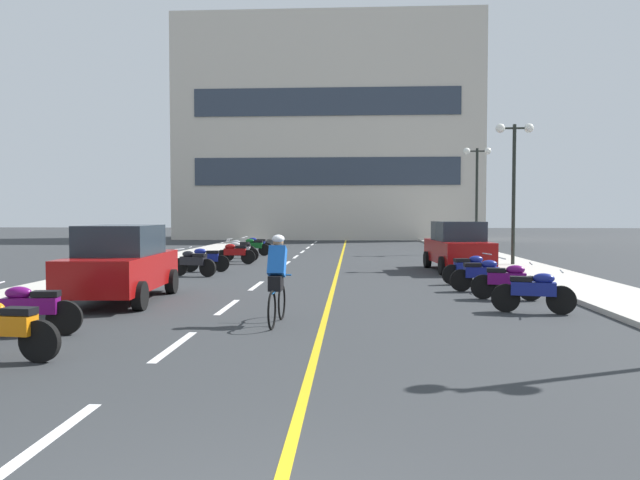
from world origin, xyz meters
TOP-DOWN VIEW (x-y plane):
  - ground_plane at (0.00, 21.00)m, footprint 140.00×140.00m
  - curb_left at (-7.20, 24.00)m, footprint 2.40×72.00m
  - curb_right at (7.20, 24.00)m, footprint 2.40×72.00m
  - lane_dash_0 at (-2.00, 2.00)m, footprint 0.14×2.20m
  - lane_dash_1 at (-2.00, 6.00)m, footprint 0.14×2.20m
  - lane_dash_2 at (-2.00, 10.00)m, footprint 0.14×2.20m
  - lane_dash_3 at (-2.00, 14.00)m, footprint 0.14×2.20m
  - lane_dash_4 at (-2.00, 18.00)m, footprint 0.14×2.20m
  - lane_dash_5 at (-2.00, 22.00)m, footprint 0.14×2.20m
  - lane_dash_6 at (-2.00, 26.00)m, footprint 0.14×2.20m
  - lane_dash_7 at (-2.00, 30.00)m, footprint 0.14×2.20m
  - lane_dash_8 at (-2.00, 34.00)m, footprint 0.14×2.20m
  - lane_dash_9 at (-2.00, 38.00)m, footprint 0.14×2.20m
  - lane_dash_10 at (-2.00, 42.00)m, footprint 0.14×2.20m
  - lane_dash_11 at (-2.00, 46.00)m, footprint 0.14×2.20m
  - centre_line_yellow at (0.25, 24.00)m, footprint 0.12×66.00m
  - office_building at (-1.35, 48.99)m, footprint 25.46×8.10m
  - street_lamp_mid at (7.10, 20.65)m, footprint 1.46×0.36m
  - street_lamp_far at (7.36, 28.93)m, footprint 1.46×0.36m
  - parked_car_near at (-4.72, 10.75)m, footprint 2.11×4.29m
  - parked_car_mid at (4.66, 18.96)m, footprint 2.15×4.30m
  - motorcycle_1 at (-4.13, 4.92)m, footprint 1.70×0.60m
  - motorcycle_2 at (-4.70, 6.66)m, footprint 1.70×0.60m
  - motorcycle_3 at (4.60, 9.51)m, footprint 1.67×0.68m
  - motorcycle_4 at (4.55, 11.49)m, footprint 1.69×0.63m
  - motorcycle_5 at (4.29, 13.07)m, footprint 1.70×0.60m
  - motorcycle_6 at (4.29, 14.75)m, footprint 1.68×0.65m
  - motorcycle_7 at (-4.56, 16.57)m, footprint 1.65×0.75m
  - motorcycle_8 at (-4.52, 18.11)m, footprint 1.70×0.60m
  - motorcycle_9 at (-4.13, 21.50)m, footprint 1.70×0.60m
  - motorcycle_10 at (-4.22, 23.01)m, footprint 1.70×0.60m
  - motorcycle_11 at (-4.59, 25.00)m, footprint 1.66×0.73m
  - motorcycle_12 at (-4.22, 26.75)m, footprint 1.70×0.60m
  - motorcycle_13 at (-4.32, 28.25)m, footprint 1.70×0.60m
  - cyclist_rider at (-0.63, 8.02)m, footprint 0.42×1.77m

SIDE VIEW (x-z plane):
  - ground_plane at x=0.00m, z-range 0.00..0.00m
  - lane_dash_0 at x=-2.00m, z-range 0.00..0.01m
  - lane_dash_1 at x=-2.00m, z-range 0.00..0.01m
  - lane_dash_2 at x=-2.00m, z-range 0.00..0.01m
  - lane_dash_3 at x=-2.00m, z-range 0.00..0.01m
  - lane_dash_4 at x=-2.00m, z-range 0.00..0.01m
  - lane_dash_5 at x=-2.00m, z-range 0.00..0.01m
  - lane_dash_6 at x=-2.00m, z-range 0.00..0.01m
  - lane_dash_7 at x=-2.00m, z-range 0.00..0.01m
  - lane_dash_8 at x=-2.00m, z-range 0.00..0.01m
  - lane_dash_9 at x=-2.00m, z-range 0.00..0.01m
  - lane_dash_10 at x=-2.00m, z-range 0.00..0.01m
  - lane_dash_11 at x=-2.00m, z-range 0.00..0.01m
  - centre_line_yellow at x=0.25m, z-range 0.00..0.01m
  - curb_left at x=-7.20m, z-range 0.00..0.12m
  - curb_right at x=7.20m, z-range 0.00..0.12m
  - motorcycle_1 at x=-4.13m, z-range 0.01..0.93m
  - motorcycle_2 at x=-4.70m, z-range 0.01..0.93m
  - motorcycle_3 at x=4.60m, z-range 0.01..0.93m
  - motorcycle_4 at x=4.55m, z-range 0.01..0.93m
  - motorcycle_5 at x=4.29m, z-range 0.01..0.93m
  - motorcycle_6 at x=4.29m, z-range 0.01..0.93m
  - motorcycle_7 at x=-4.56m, z-range 0.01..0.93m
  - motorcycle_8 at x=-4.52m, z-range 0.01..0.93m
  - motorcycle_9 at x=-4.13m, z-range 0.01..0.93m
  - motorcycle_10 at x=-4.22m, z-range 0.01..0.93m
  - motorcycle_11 at x=-4.59m, z-range 0.01..0.93m
  - motorcycle_12 at x=-4.22m, z-range 0.01..0.93m
  - motorcycle_13 at x=-4.32m, z-range 0.01..0.93m
  - cyclist_rider at x=-0.63m, z-range 0.03..1.74m
  - parked_car_near at x=-4.72m, z-range 0.01..1.83m
  - parked_car_mid at x=4.66m, z-range 0.01..1.83m
  - street_lamp_far at x=7.36m, z-range 1.35..6.84m
  - street_lamp_mid at x=7.10m, z-range 1.36..6.86m
  - office_building at x=-1.35m, z-range 0.00..18.52m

